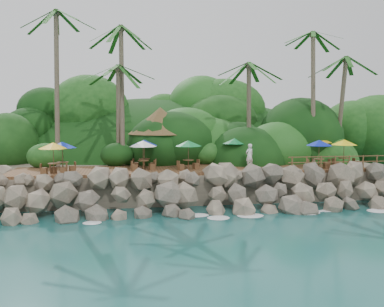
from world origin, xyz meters
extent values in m
plane|color=#19514F|center=(0.00, 0.00, 0.00)|extent=(140.00, 140.00, 0.00)
cube|color=gray|center=(0.00, 16.00, 1.05)|extent=(32.00, 25.20, 2.10)
ellipsoid|color=#143811|center=(0.00, 23.50, 0.00)|extent=(44.80, 28.00, 15.40)
cube|color=brown|center=(0.00, 6.00, 2.20)|extent=(26.00, 5.00, 0.20)
ellipsoid|color=white|center=(-12.00, 0.30, 0.03)|extent=(1.20, 0.80, 0.06)
ellipsoid|color=white|center=(-9.00, 0.30, 0.03)|extent=(1.20, 0.80, 0.06)
ellipsoid|color=white|center=(-6.00, 0.30, 0.03)|extent=(1.20, 0.80, 0.06)
ellipsoid|color=white|center=(-3.00, 0.30, 0.03)|extent=(1.20, 0.80, 0.06)
ellipsoid|color=white|center=(0.00, 0.30, 0.03)|extent=(1.20, 0.80, 0.06)
ellipsoid|color=white|center=(3.00, 0.30, 0.03)|extent=(1.20, 0.80, 0.06)
ellipsoid|color=white|center=(6.00, 0.30, 0.03)|extent=(1.20, 0.80, 0.06)
ellipsoid|color=white|center=(9.00, 0.30, 0.03)|extent=(1.20, 0.80, 0.06)
ellipsoid|color=white|center=(12.00, 0.30, 0.03)|extent=(1.20, 0.80, 0.06)
cylinder|color=brown|center=(-10.01, 8.88, 8.29)|extent=(0.37, 1.65, 11.95)
ellipsoid|color=#23601E|center=(-10.01, 8.88, 14.28)|extent=(6.00, 6.00, 2.40)
cylinder|color=brown|center=(-5.12, 8.99, 7.82)|extent=(0.36, 1.90, 10.98)
ellipsoid|color=#23601E|center=(-5.12, 8.99, 13.34)|extent=(6.00, 6.00, 2.40)
cylinder|color=brown|center=(-5.41, 8.90, 6.18)|extent=(0.60, 0.65, 7.76)
ellipsoid|color=#23601E|center=(-5.41, 8.90, 10.06)|extent=(6.00, 6.00, 2.40)
cylinder|color=brown|center=(5.16, 8.73, 6.36)|extent=(0.73, 0.97, 8.13)
ellipsoid|color=#23601E|center=(5.16, 8.73, 10.42)|extent=(6.00, 6.00, 2.40)
cylinder|color=brown|center=(10.55, 8.34, 7.78)|extent=(0.97, 2.25, 10.86)
ellipsoid|color=#23601E|center=(10.55, 8.34, 13.26)|extent=(6.00, 6.00, 2.40)
cylinder|color=brown|center=(13.17, 8.52, 6.67)|extent=(0.46, 1.38, 8.72)
ellipsoid|color=#23601E|center=(13.17, 8.52, 11.04)|extent=(6.00, 6.00, 2.40)
cylinder|color=brown|center=(-3.44, 8.37, 3.50)|extent=(0.16, 0.16, 2.40)
cylinder|color=brown|center=(-0.64, 8.37, 3.50)|extent=(0.16, 0.16, 2.40)
cylinder|color=brown|center=(-3.44, 11.17, 3.50)|extent=(0.16, 0.16, 2.40)
cylinder|color=brown|center=(-0.64, 11.17, 3.50)|extent=(0.16, 0.16, 2.40)
cone|color=brown|center=(-2.04, 9.77, 5.80)|extent=(5.32, 5.32, 2.20)
cylinder|color=brown|center=(11.47, 4.77, 2.64)|extent=(0.07, 0.07, 0.69)
cylinder|color=brown|center=(11.47, 4.77, 3.00)|extent=(0.78, 0.78, 0.05)
cylinder|color=brown|center=(11.47, 4.77, 3.33)|extent=(0.05, 0.05, 2.05)
cone|color=yellow|center=(11.47, 4.77, 4.21)|extent=(1.96, 1.96, 0.42)
cube|color=brown|center=(10.81, 4.75, 2.51)|extent=(0.40, 0.40, 0.43)
cube|color=brown|center=(12.12, 4.78, 2.51)|extent=(0.40, 0.40, 0.43)
cylinder|color=brown|center=(9.28, 4.40, 2.64)|extent=(0.07, 0.07, 0.69)
cylinder|color=brown|center=(9.28, 4.40, 3.00)|extent=(0.78, 0.78, 0.05)
cylinder|color=brown|center=(9.28, 4.40, 3.33)|extent=(0.05, 0.05, 2.05)
cone|color=#0C20A4|center=(9.28, 4.40, 4.21)|extent=(1.96, 1.96, 0.42)
cube|color=brown|center=(8.63, 4.40, 2.51)|extent=(0.39, 0.39, 0.43)
cube|color=brown|center=(9.93, 4.40, 2.51)|extent=(0.39, 0.39, 0.43)
cylinder|color=brown|center=(3.63, 7.43, 2.64)|extent=(0.07, 0.07, 0.69)
cylinder|color=brown|center=(3.63, 7.43, 3.00)|extent=(0.78, 0.78, 0.05)
cylinder|color=brown|center=(3.63, 7.43, 3.33)|extent=(0.05, 0.05, 2.05)
cone|color=#0C6F32|center=(3.63, 7.43, 4.21)|extent=(1.96, 1.96, 0.42)
cube|color=brown|center=(2.97, 7.45, 2.51)|extent=(0.40, 0.40, 0.43)
cube|color=brown|center=(4.28, 7.41, 2.51)|extent=(0.40, 0.40, 0.43)
cylinder|color=brown|center=(-9.19, 5.19, 2.64)|extent=(0.07, 0.07, 0.69)
cylinder|color=brown|center=(-9.19, 5.19, 3.00)|extent=(0.78, 0.78, 0.05)
cylinder|color=brown|center=(-9.19, 5.19, 3.33)|extent=(0.05, 0.05, 2.05)
cone|color=#0C25A7|center=(-9.19, 5.19, 4.21)|extent=(1.96, 1.96, 0.42)
cube|color=brown|center=(-9.80, 4.95, 2.51)|extent=(0.51, 0.51, 0.43)
cube|color=brown|center=(-8.59, 5.44, 2.51)|extent=(0.51, 0.51, 0.43)
cylinder|color=brown|center=(-0.38, 5.28, 2.64)|extent=(0.07, 0.07, 0.69)
cylinder|color=brown|center=(-0.38, 5.28, 3.00)|extent=(0.78, 0.78, 0.05)
cylinder|color=brown|center=(-0.38, 5.28, 3.33)|extent=(0.05, 0.05, 2.05)
cone|color=#0D7934|center=(-0.38, 5.28, 4.21)|extent=(1.96, 1.96, 0.42)
cube|color=brown|center=(-0.98, 5.02, 2.51)|extent=(0.51, 0.51, 0.43)
cube|color=brown|center=(0.22, 5.54, 2.51)|extent=(0.51, 0.51, 0.43)
cylinder|color=brown|center=(10.95, 7.60, 2.64)|extent=(0.07, 0.07, 0.69)
cylinder|color=brown|center=(10.95, 7.60, 3.00)|extent=(0.78, 0.78, 0.05)
cylinder|color=brown|center=(10.95, 7.60, 3.33)|extent=(0.05, 0.05, 2.05)
cone|color=gold|center=(10.95, 7.60, 4.21)|extent=(1.96, 1.96, 0.42)
cube|color=brown|center=(10.30, 7.54, 2.51)|extent=(0.43, 0.43, 0.43)
cube|color=brown|center=(11.60, 7.66, 2.51)|extent=(0.43, 0.43, 0.43)
cylinder|color=brown|center=(-9.68, 4.51, 2.64)|extent=(0.07, 0.07, 0.69)
cylinder|color=brown|center=(-9.68, 4.51, 3.00)|extent=(0.78, 0.78, 0.05)
cylinder|color=brown|center=(-9.68, 4.51, 3.33)|extent=(0.05, 0.05, 2.05)
cone|color=yellow|center=(-9.68, 4.51, 4.21)|extent=(1.96, 1.96, 0.42)
cube|color=brown|center=(-10.33, 4.55, 2.51)|extent=(0.42, 0.42, 0.43)
cube|color=brown|center=(-9.03, 4.46, 2.51)|extent=(0.42, 0.42, 0.43)
cylinder|color=brown|center=(-3.64, 5.43, 2.64)|extent=(0.07, 0.07, 0.69)
cylinder|color=brown|center=(-3.64, 5.43, 3.00)|extent=(0.78, 0.78, 0.05)
cylinder|color=brown|center=(-3.64, 5.43, 3.33)|extent=(0.05, 0.05, 2.05)
cone|color=white|center=(-3.64, 5.43, 4.21)|extent=(1.96, 1.96, 0.42)
cube|color=brown|center=(-4.27, 5.26, 2.51)|extent=(0.48, 0.48, 0.43)
cube|color=brown|center=(-3.01, 5.60, 2.51)|extent=(0.48, 0.48, 0.43)
cylinder|color=brown|center=(-3.51, 6.51, 2.64)|extent=(0.07, 0.07, 0.69)
cylinder|color=brown|center=(-3.51, 6.51, 3.00)|extent=(0.78, 0.78, 0.05)
cylinder|color=brown|center=(-3.51, 6.51, 3.33)|extent=(0.05, 0.05, 2.05)
cone|color=#0B2298|center=(-3.51, 6.51, 4.21)|extent=(1.96, 1.96, 0.42)
cube|color=brown|center=(-4.14, 6.66, 2.51)|extent=(0.47, 0.47, 0.43)
cube|color=brown|center=(-2.87, 6.36, 2.51)|extent=(0.47, 0.47, 0.43)
cylinder|color=brown|center=(6.89, 3.65, 2.80)|extent=(0.10, 0.10, 1.00)
cylinder|color=brown|center=(7.99, 3.65, 2.80)|extent=(0.10, 0.10, 1.00)
cylinder|color=brown|center=(9.09, 3.65, 2.80)|extent=(0.10, 0.10, 1.00)
cylinder|color=brown|center=(10.19, 3.65, 2.80)|extent=(0.10, 0.10, 1.00)
cylinder|color=brown|center=(11.29, 3.65, 2.80)|extent=(0.10, 0.10, 1.00)
cylinder|color=brown|center=(12.39, 3.65, 2.80)|extent=(0.10, 0.10, 1.00)
cylinder|color=brown|center=(13.49, 3.65, 2.80)|extent=(0.10, 0.10, 1.00)
cube|color=brown|center=(10.74, 3.65, 3.25)|extent=(8.30, 0.06, 0.06)
cube|color=brown|center=(10.74, 3.65, 2.85)|extent=(8.30, 0.06, 0.06)
imported|color=white|center=(4.27, 5.47, 3.21)|extent=(0.78, 0.66, 1.82)
camera|label=1|loc=(-4.78, -24.42, 6.23)|focal=38.91mm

